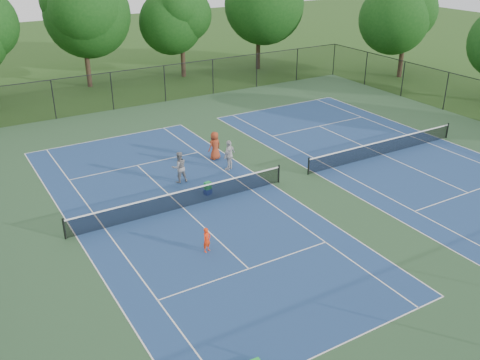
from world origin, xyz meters
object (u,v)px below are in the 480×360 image
tree_back_c (181,19)px  ball_crate (208,191)px  tree_back_b (81,12)px  child_player (207,240)px  tree_side_e (407,15)px  ball_hopper (208,186)px  tree_back_d (259,0)px  bystander_c (215,146)px  instructor (179,167)px  bystander_a (229,155)px

tree_back_c → ball_crate: 26.84m
tree_back_b → child_player: 31.11m
tree_side_e → ball_hopper: bearing=-154.8°
tree_back_b → tree_side_e: tree_back_b is taller
ball_crate → tree_back_b: bearing=87.4°
tree_back_c → tree_back_d: bearing=-7.1°
bystander_c → instructor: bearing=18.0°
tree_side_e → ball_crate: bearing=-154.8°
tree_back_b → tree_side_e: (27.00, -12.00, -0.79)m
tree_back_c → child_player: bearing=-113.7°
tree_back_d → bystander_c: (-15.46, -19.12, -5.94)m
tree_side_e → instructor: (-28.79, -11.06, -4.90)m
tree_back_c → tree_back_b: bearing=173.7°
tree_back_d → instructor: size_ratio=5.71×
instructor → ball_crate: (0.63, -2.20, -0.75)m
tree_back_d → ball_hopper: bearing=-128.0°
tree_back_b → tree_back_c: size_ratio=1.19×
tree_back_b → tree_back_c: (9.00, -1.00, -1.11)m
tree_back_b → tree_side_e: bearing=-24.0°
tree_back_d → bystander_c: bearing=-129.0°
bystander_a → ball_hopper: (-2.65, -2.29, -0.41)m
bystander_c → ball_crate: size_ratio=4.39×
tree_back_d → instructor: 28.84m
child_player → ball_crate: child_player is taller
tree_side_e → bystander_c: (-25.46, -9.12, -4.92)m
bystander_c → child_player: bearing=47.2°
ball_hopper → bystander_c: bearing=57.0°
child_player → ball_hopper: child_player is taller
tree_side_e → ball_crate: size_ratio=22.00×
child_player → bystander_c: bystander_c is taller
tree_back_b → ball_hopper: size_ratio=25.70×
bystander_c → ball_hopper: (-2.69, -4.14, -0.37)m
tree_back_c → ball_crate: bearing=-112.7°
tree_back_c → ball_hopper: 26.77m
tree_back_b → ball_crate: (-1.16, -25.26, -6.43)m
ball_hopper → instructor: bearing=106.0°
instructor → bystander_a: bystander_a is taller
instructor → ball_hopper: 2.32m
ball_crate → bystander_c: bearing=57.0°
bystander_a → ball_crate: size_ratio=4.57×
bystander_a → ball_crate: bearing=12.0°
bystander_c → ball_hopper: size_ratio=4.54×
tree_back_c → instructor: bearing=-116.1°
tree_back_c → instructor: (-10.79, -22.06, -4.57)m
tree_side_e → bystander_c: tree_side_e is taller
tree_back_b → bystander_c: bearing=-85.8°
tree_back_d → bystander_c: 25.30m
child_player → bystander_a: bystander_a is taller
tree_back_c → child_player: 32.35m
instructor → ball_hopper: size_ratio=4.65×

